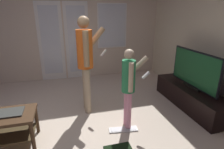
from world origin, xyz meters
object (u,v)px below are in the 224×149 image
object	(u,v)px
tv_stand	(190,97)
laptop_closed	(10,113)
flat_screen_tv	(194,70)
person_child	(129,83)
person_adult	(86,57)
loose_keyboard	(123,129)

from	to	relation	value
tv_stand	laptop_closed	bearing A→B (deg)	-174.73
flat_screen_tv	person_child	xyz separation A→B (m)	(-1.38, -0.31, 0.01)
person_adult	loose_keyboard	xyz separation A→B (m)	(0.43, -0.77, -0.99)
tv_stand	flat_screen_tv	distance (m)	0.54
tv_stand	laptop_closed	distance (m)	3.05
flat_screen_tv	laptop_closed	world-z (taller)	flat_screen_tv
person_adult	loose_keyboard	world-z (taller)	person_adult
flat_screen_tv	laptop_closed	bearing A→B (deg)	-174.66
person_adult	laptop_closed	size ratio (longest dim) A/B	5.12
loose_keyboard	person_adult	bearing A→B (deg)	119.37
loose_keyboard	laptop_closed	bearing A→B (deg)	175.94
person_adult	person_child	bearing A→B (deg)	-52.07
tv_stand	loose_keyboard	xyz separation A→B (m)	(-1.48, -0.39, -0.18)
tv_stand	person_adult	bearing A→B (deg)	168.66
tv_stand	person_adult	xyz separation A→B (m)	(-1.91, 0.38, 0.81)
person_adult	laptop_closed	distance (m)	1.39
loose_keyboard	laptop_closed	world-z (taller)	laptop_closed
flat_screen_tv	person_child	distance (m)	1.41
flat_screen_tv	loose_keyboard	world-z (taller)	flat_screen_tv
flat_screen_tv	person_adult	size ratio (longest dim) A/B	0.71
tv_stand	loose_keyboard	world-z (taller)	tv_stand
flat_screen_tv	laptop_closed	xyz separation A→B (m)	(-3.02, -0.28, -0.25)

